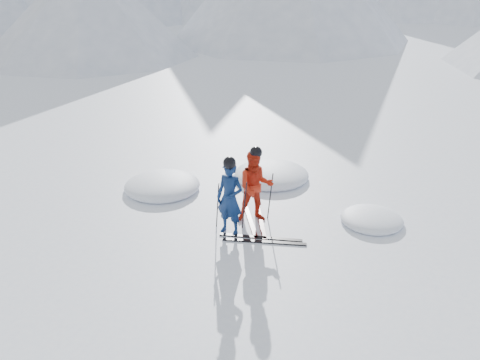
# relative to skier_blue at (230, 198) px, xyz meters

# --- Properties ---
(ground) EXTENTS (160.00, 160.00, 0.00)m
(ground) POSITION_rel_skier_blue_xyz_m (1.78, -0.24, -0.79)
(ground) COLOR white
(ground) RESTS_ON ground
(skier_blue) EXTENTS (0.66, 0.53, 1.59)m
(skier_blue) POSITION_rel_skier_blue_xyz_m (0.00, 0.00, 0.00)
(skier_blue) COLOR #0D224E
(skier_blue) RESTS_ON ground
(skier_red) EXTENTS (0.93, 0.82, 1.60)m
(skier_red) POSITION_rel_skier_blue_xyz_m (0.40, 0.66, 0.00)
(skier_red) COLOR red
(skier_red) RESTS_ON ground
(pole_blue_left) EXTENTS (0.11, 0.08, 1.06)m
(pole_blue_left) POSITION_rel_skier_blue_xyz_m (-0.30, 0.15, -0.26)
(pole_blue_left) COLOR black
(pole_blue_left) RESTS_ON ground
(pole_blue_right) EXTENTS (0.11, 0.07, 1.06)m
(pole_blue_right) POSITION_rel_skier_blue_xyz_m (0.25, 0.25, -0.26)
(pole_blue_right) COLOR black
(pole_blue_right) RESTS_ON ground
(pole_red_left) EXTENTS (0.11, 0.09, 1.06)m
(pole_red_left) POSITION_rel_skier_blue_xyz_m (0.10, 0.91, -0.26)
(pole_red_left) COLOR black
(pole_red_left) RESTS_ON ground
(pole_red_right) EXTENTS (0.11, 0.08, 1.06)m
(pole_red_right) POSITION_rel_skier_blue_xyz_m (0.70, 0.81, -0.26)
(pole_red_right) COLOR black
(pole_red_right) RESTS_ON ground
(ski_worn_left) EXTENTS (0.68, 1.63, 0.03)m
(ski_worn_left) POSITION_rel_skier_blue_xyz_m (0.28, 0.66, -0.78)
(ski_worn_left) COLOR black
(ski_worn_left) RESTS_ON ground
(ski_worn_right) EXTENTS (0.56, 1.66, 0.03)m
(ski_worn_right) POSITION_rel_skier_blue_xyz_m (0.52, 0.66, -0.78)
(ski_worn_right) COLOR black
(ski_worn_right) RESTS_ON ground
(ski_loose_a) EXTENTS (1.70, 0.19, 0.03)m
(ski_loose_a) POSITION_rel_skier_blue_xyz_m (0.66, -0.09, -0.78)
(ski_loose_a) COLOR black
(ski_loose_a) RESTS_ON ground
(ski_loose_b) EXTENTS (1.70, 0.25, 0.03)m
(ski_loose_b) POSITION_rel_skier_blue_xyz_m (0.76, -0.24, -0.78)
(ski_loose_b) COLOR black
(ski_loose_b) RESTS_ON ground
(snow_lumps) EXTENTS (9.35, 6.47, 0.42)m
(snow_lumps) POSITION_rel_skier_blue_xyz_m (0.54, 1.64, -0.79)
(snow_lumps) COLOR white
(snow_lumps) RESTS_ON ground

